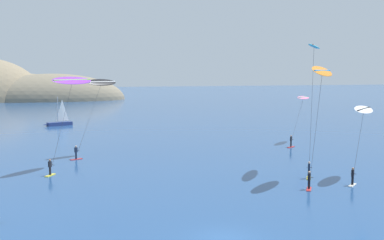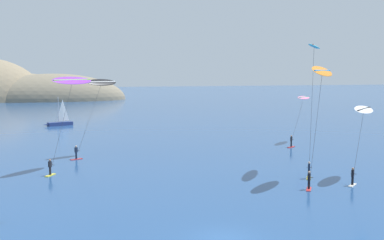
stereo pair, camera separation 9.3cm
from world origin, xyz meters
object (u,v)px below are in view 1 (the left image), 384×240
kitesurfer_orange (321,79)px  kitesurfer_pink (302,102)px  kitesurfer_purple (71,86)px  kitesurfer_white (363,114)px  kitesurfer_black (99,89)px  sailboat_near (58,122)px  kitesurfer_cyan (314,56)px

kitesurfer_orange → kitesurfer_pink: kitesurfer_orange is taller
kitesurfer_orange → kitesurfer_purple: 25.91m
kitesurfer_purple → kitesurfer_white: (27.51, -12.27, -2.60)m
kitesurfer_purple → kitesurfer_black: 8.74m
kitesurfer_white → kitesurfer_pink: kitesurfer_white is taller
sailboat_near → kitesurfer_pink: bearing=-43.3°
kitesurfer_orange → kitesurfer_black: kitesurfer_orange is taller
kitesurfer_black → kitesurfer_white: bearing=-40.2°
sailboat_near → kitesurfer_orange: 62.47m
kitesurfer_purple → kitesurfer_white: kitesurfer_purple is taller
kitesurfer_cyan → kitesurfer_pink: bearing=64.4°
kitesurfer_orange → kitesurfer_white: 6.04m
sailboat_near → kitesurfer_orange: (24.10, -56.87, 9.33)m
kitesurfer_purple → sailboat_near: bearing=91.9°
kitesurfer_cyan → kitesurfer_white: bearing=-57.8°
sailboat_near → kitesurfer_pink: kitesurfer_pink is taller
kitesurfer_white → kitesurfer_cyan: (-2.94, 4.66, 5.76)m
kitesurfer_pink → kitesurfer_purple: bearing=-161.6°
kitesurfer_white → kitesurfer_pink: size_ratio=1.04×
sailboat_near → kitesurfer_black: 37.51m
sailboat_near → kitesurfer_cyan: (26.05, -51.89, 11.56)m
kitesurfer_black → kitesurfer_cyan: bearing=-36.5°
kitesurfer_pink → kitesurfer_cyan: 21.72m
kitesurfer_white → kitesurfer_cyan: size_ratio=0.54×
kitesurfer_purple → kitesurfer_pink: size_ratio=1.45×
kitesurfer_purple → kitesurfer_black: kitesurfer_purple is taller
kitesurfer_pink → kitesurfer_cyan: bearing=-115.6°
sailboat_near → kitesurfer_black: kitesurfer_black is taller
kitesurfer_orange → kitesurfer_cyan: size_ratio=0.83×
kitesurfer_orange → kitesurfer_pink: 26.47m
sailboat_near → kitesurfer_pink: (35.08, -33.09, 5.48)m
kitesurfer_orange → kitesurfer_white: size_ratio=1.54×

